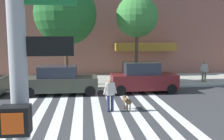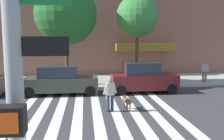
# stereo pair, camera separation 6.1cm
# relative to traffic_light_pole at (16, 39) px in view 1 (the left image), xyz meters

# --- Properties ---
(ground_plane) EXTENTS (160.00, 160.00, 0.00)m
(ground_plane) POSITION_rel_traffic_light_pole_xyz_m (0.62, 7.64, -3.52)
(ground_plane) COLOR #353538
(sidewalk_far) EXTENTS (80.00, 6.00, 0.15)m
(sidewalk_far) POSITION_rel_traffic_light_pole_xyz_m (0.62, 17.45, -3.45)
(sidewalk_far) COLOR #A4A699
(sidewalk_far) RESTS_ON ground_plane
(crosswalk_stripes) EXTENTS (7.65, 13.03, 0.01)m
(crosswalk_stripes) POSITION_rel_traffic_light_pole_xyz_m (1.25, 7.64, -3.52)
(crosswalk_stripes) COLOR silver
(crosswalk_stripes) RESTS_ON ground_plane
(traffic_light_pole) EXTENTS (0.74, 0.46, 5.80)m
(traffic_light_pole) POSITION_rel_traffic_light_pole_xyz_m (0.00, 0.00, 0.00)
(traffic_light_pole) COLOR gray
(traffic_light_pole) RESTS_ON sidewalk_near
(parked_car_behind_first) EXTENTS (4.58, 1.96, 1.81)m
(parked_car_behind_first) POSITION_rel_traffic_light_pole_xyz_m (-0.86, 13.22, -2.65)
(parked_car_behind_first) COLOR #3A3D30
(parked_car_behind_first) RESTS_ON ground_plane
(parked_car_third_in_line) EXTENTS (4.24, 1.92, 1.99)m
(parked_car_third_in_line) POSITION_rel_traffic_light_pole_xyz_m (4.48, 13.22, -2.58)
(parked_car_third_in_line) COLOR #5C181B
(parked_car_third_in_line) RESTS_ON ground_plane
(street_tree_nearest) EXTENTS (4.43, 4.43, 7.32)m
(street_tree_nearest) POSITION_rel_traffic_light_pole_xyz_m (-0.61, 15.69, 1.72)
(street_tree_nearest) COLOR #4C3823
(street_tree_nearest) RESTS_ON sidewalk_far
(street_tree_middle) EXTENTS (3.09, 3.09, 6.54)m
(street_tree_middle) POSITION_rel_traffic_light_pole_xyz_m (4.56, 15.68, 1.59)
(street_tree_middle) COLOR #4C3823
(street_tree_middle) RESTS_ON sidewalk_far
(pedestrian_dog_walker) EXTENTS (0.70, 0.32, 1.64)m
(pedestrian_dog_walker) POSITION_rel_traffic_light_pole_xyz_m (1.89, 9.08, -2.59)
(pedestrian_dog_walker) COLOR #282D4C
(pedestrian_dog_walker) RESTS_ON ground_plane
(dog_on_leash) EXTENTS (0.40, 0.96, 0.65)m
(dog_on_leash) POSITION_rel_traffic_light_pole_xyz_m (2.75, 9.37, -3.08)
(dog_on_leash) COLOR brown
(dog_on_leash) RESTS_ON ground_plane
(pedestrian_bystander) EXTENTS (0.53, 0.59, 1.64)m
(pedestrian_bystander) POSITION_rel_traffic_light_pole_xyz_m (9.93, 15.61, -2.44)
(pedestrian_bystander) COLOR #6B6051
(pedestrian_bystander) RESTS_ON sidewalk_far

